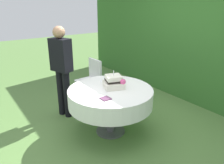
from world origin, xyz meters
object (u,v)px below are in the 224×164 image
(cake_table, at_px, (110,97))
(napkin_stack, at_px, (106,99))
(standing_person, at_px, (62,66))
(garden_chair, at_px, (91,77))
(serving_plate_near, at_px, (104,81))
(serving_plate_far, at_px, (119,78))
(wedding_cake, at_px, (114,82))

(cake_table, height_order, napkin_stack, napkin_stack)
(standing_person, bearing_deg, cake_table, 21.38)
(cake_table, relative_size, garden_chair, 1.44)
(serving_plate_near, relative_size, serving_plate_far, 0.80)
(napkin_stack, bearing_deg, wedding_cake, 128.80)
(serving_plate_far, xyz_separation_m, garden_chair, (-0.83, -0.07, -0.20))
(serving_plate_near, bearing_deg, napkin_stack, -31.47)
(serving_plate_near, height_order, standing_person, standing_person)
(serving_plate_far, bearing_deg, standing_person, -129.94)
(wedding_cake, relative_size, standing_person, 0.23)
(serving_plate_far, bearing_deg, serving_plate_near, -99.74)
(cake_table, distance_m, wedding_cake, 0.23)
(wedding_cake, xyz_separation_m, serving_plate_near, (-0.32, 0.03, -0.08))
(cake_table, relative_size, serving_plate_far, 9.22)
(napkin_stack, bearing_deg, cake_table, 134.31)
(wedding_cake, xyz_separation_m, napkin_stack, (0.27, -0.33, -0.08))
(napkin_stack, distance_m, garden_chair, 1.50)
(wedding_cake, bearing_deg, serving_plate_near, 175.07)
(standing_person, bearing_deg, wedding_cake, 25.99)
(serving_plate_far, relative_size, napkin_stack, 1.11)
(garden_chair, xyz_separation_m, standing_person, (0.19, -0.68, 0.39))
(garden_chair, bearing_deg, napkin_stack, -22.72)
(garden_chair, relative_size, standing_person, 0.56)
(wedding_cake, distance_m, serving_plate_far, 0.42)
(wedding_cake, bearing_deg, standing_person, -154.01)
(serving_plate_far, bearing_deg, wedding_cake, -48.74)
(serving_plate_far, bearing_deg, garden_chair, -174.90)
(cake_table, xyz_separation_m, serving_plate_far, (-0.29, 0.39, 0.14))
(cake_table, bearing_deg, serving_plate_far, 126.87)
(serving_plate_near, bearing_deg, wedding_cake, -4.93)
(serving_plate_near, xyz_separation_m, napkin_stack, (0.59, -0.36, -0.00))
(napkin_stack, bearing_deg, serving_plate_near, 148.53)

